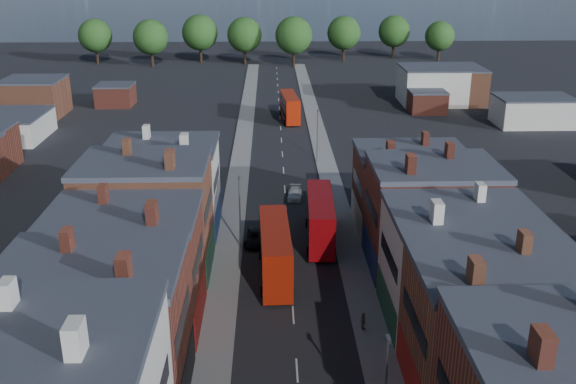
{
  "coord_description": "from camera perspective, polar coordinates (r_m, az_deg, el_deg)",
  "views": [
    {
      "loc": [
        -1.84,
        -33.13,
        30.08
      ],
      "look_at": [
        0.0,
        32.48,
        5.43
      ],
      "focal_mm": 40.0,
      "sensor_mm": 36.0,
      "label": 1
    }
  ],
  "objects": [
    {
      "name": "pavement_east",
      "position": [
        88.78,
        3.88,
        0.77
      ],
      "size": [
        3.0,
        200.0,
        0.12
      ],
      "primitive_type": "cube",
      "color": "gray",
      "rests_on": "ground"
    },
    {
      "name": "lamp_post_3",
      "position": [
        96.78,
        2.63,
        5.36
      ],
      "size": [
        0.25,
        0.7,
        8.12
      ],
      "color": "slate",
      "rests_on": "ground"
    },
    {
      "name": "car_2",
      "position": [
        70.59,
        -2.91,
        -4.07
      ],
      "size": [
        2.64,
        4.96,
        1.33
      ],
      "primitive_type": "imported",
      "rotation": [
        0.0,
        0.0,
        -0.09
      ],
      "color": "black",
      "rests_on": "ground"
    },
    {
      "name": "pavement_west",
      "position": [
        88.51,
        -4.53,
        0.69
      ],
      "size": [
        3.0,
        200.0,
        0.12
      ],
      "primitive_type": "cube",
      "color": "gray",
      "rests_on": "ground"
    },
    {
      "name": "bus_1",
      "position": [
        70.25,
        2.88,
        -2.32
      ],
      "size": [
        3.35,
        11.98,
        5.13
      ],
      "rotation": [
        0.0,
        0.0,
        -0.04
      ],
      "color": "#A8090E",
      "rests_on": "ground"
    },
    {
      "name": "terrace_east",
      "position": [
        43.93,
        20.49,
        -14.19
      ],
      "size": [
        12.0,
        80.0,
        11.95
      ],
      "primitive_type": "cube",
      "color": "brown",
      "rests_on": "ground"
    },
    {
      "name": "car_3",
      "position": [
        83.3,
        0.59,
        -0.13
      ],
      "size": [
        2.08,
        4.42,
        1.25
      ],
      "primitive_type": "imported",
      "rotation": [
        0.0,
        0.0,
        -0.08
      ],
      "color": "silver",
      "rests_on": "ground"
    },
    {
      "name": "bus_2",
      "position": [
        122.03,
        0.15,
        7.6
      ],
      "size": [
        3.67,
        11.59,
        4.92
      ],
      "rotation": [
        0.0,
        0.0,
        0.09
      ],
      "color": "#A01C07",
      "rests_on": "ground"
    },
    {
      "name": "lamp_post_1",
      "position": [
        42.32,
        8.66,
        -16.54
      ],
      "size": [
        0.25,
        0.7,
        8.12
      ],
      "color": "slate",
      "rests_on": "ground"
    },
    {
      "name": "ped_3",
      "position": [
        55.43,
        6.71,
        -11.32
      ],
      "size": [
        0.57,
        1.0,
        1.61
      ],
      "primitive_type": "imported",
      "rotation": [
        0.0,
        0.0,
        1.73
      ],
      "color": "#605952",
      "rests_on": "pavement_east"
    },
    {
      "name": "terrace_west",
      "position": [
        42.74,
        -18.47,
        -14.98
      ],
      "size": [
        12.0,
        80.0,
        11.95
      ],
      "primitive_type": "cube",
      "color": "brown",
      "rests_on": "ground"
    },
    {
      "name": "lamp_post_2",
      "position": [
        68.12,
        -4.32,
        -1.35
      ],
      "size": [
        0.25,
        0.7,
        8.12
      ],
      "color": "slate",
      "rests_on": "ground"
    },
    {
      "name": "bus_0",
      "position": [
        62.52,
        -1.14,
        -5.27
      ],
      "size": [
        3.38,
        12.21,
        5.24
      ],
      "rotation": [
        0.0,
        0.0,
        0.03
      ],
      "color": "#B91E0A",
      "rests_on": "ground"
    }
  ]
}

